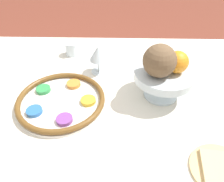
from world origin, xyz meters
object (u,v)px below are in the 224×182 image
object	(u,v)px
orange_fruit	(177,62)
coconut	(160,61)
cup_near	(72,49)
seder_plate	(61,100)
wine_glass	(98,54)
fruit_stand	(164,77)
bread_plate	(221,169)

from	to	relation	value
orange_fruit	coconut	bearing A→B (deg)	-161.78
cup_near	seder_plate	bearing A→B (deg)	-86.97
orange_fruit	cup_near	xyz separation A→B (m)	(-0.43, 0.30, -0.12)
wine_glass	cup_near	bearing A→B (deg)	134.20
orange_fruit	cup_near	world-z (taller)	orange_fruit
fruit_stand	orange_fruit	size ratio (longest dim) A/B	2.78
orange_fruit	bread_plate	size ratio (longest dim) A/B	0.47
fruit_stand	orange_fruit	xyz separation A→B (m)	(0.04, 0.00, 0.06)
fruit_stand	cup_near	size ratio (longest dim) A/B	3.47
seder_plate	bread_plate	distance (m)	0.56
seder_plate	orange_fruit	distance (m)	0.44
orange_fruit	seder_plate	bearing A→B (deg)	-172.02
seder_plate	wine_glass	size ratio (longest dim) A/B	2.57
seder_plate	fruit_stand	bearing A→B (deg)	8.76
bread_plate	seder_plate	bearing A→B (deg)	152.30
orange_fruit	coconut	xyz separation A→B (m)	(-0.07, -0.02, 0.02)
bread_plate	cup_near	bearing A→B (deg)	129.88
bread_plate	wine_glass	bearing A→B (deg)	128.39
coconut	bread_plate	bearing A→B (deg)	-63.27
seder_plate	wine_glass	xyz separation A→B (m)	(0.12, 0.21, 0.07)
orange_fruit	bread_plate	bearing A→B (deg)	-75.42
wine_glass	bread_plate	distance (m)	0.60
coconut	bread_plate	size ratio (longest dim) A/B	0.68
seder_plate	cup_near	distance (m)	0.36
bread_plate	cup_near	xyz separation A→B (m)	(-0.51, 0.61, 0.02)
seder_plate	bread_plate	bearing A→B (deg)	-27.70
coconut	cup_near	xyz separation A→B (m)	(-0.36, 0.32, -0.14)
fruit_stand	bread_plate	distance (m)	0.35
seder_plate	wine_glass	world-z (taller)	wine_glass
coconut	orange_fruit	bearing A→B (deg)	18.22
coconut	bread_plate	distance (m)	0.37
fruit_stand	cup_near	xyz separation A→B (m)	(-0.39, 0.30, -0.06)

